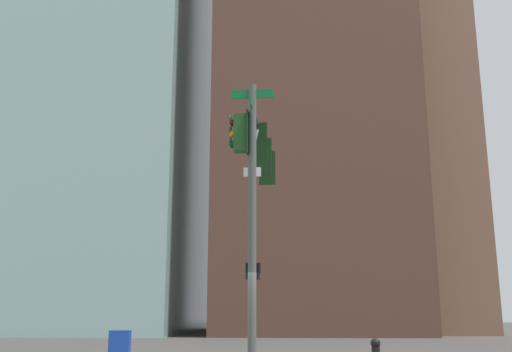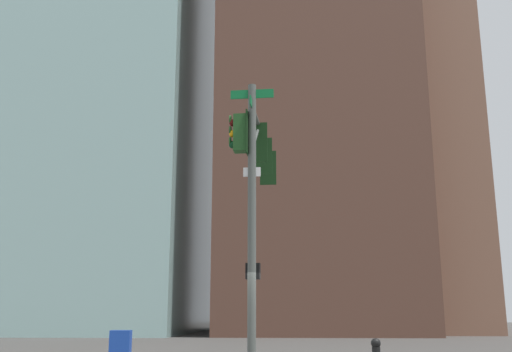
# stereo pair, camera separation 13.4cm
# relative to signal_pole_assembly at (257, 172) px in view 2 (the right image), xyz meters

# --- Properties ---
(signal_pole_assembly) EXTENTS (5.87, 1.19, 7.45)m
(signal_pole_assembly) POSITION_rel_signal_pole_assembly_xyz_m (0.00, 0.00, 0.00)
(signal_pole_assembly) COLOR #4C514C
(signal_pole_assembly) RESTS_ON ground_plane
(newspaper_box) EXTENTS (0.49, 0.60, 1.05)m
(newspaper_box) POSITION_rel_signal_pole_assembly_xyz_m (-0.63, -3.87, -4.90)
(newspaper_box) COLOR #193FA5
(newspaper_box) RESTS_ON ground_plane
(building_brick_nearside) EXTENTS (23.78, 15.07, 48.63)m
(building_brick_nearside) POSITION_rel_signal_pole_assembly_xyz_m (-34.93, 3.20, 18.88)
(building_brick_nearside) COLOR brown
(building_brick_nearside) RESTS_ON ground_plane
(building_brick_midblock) EXTENTS (17.02, 19.82, 28.29)m
(building_brick_midblock) POSITION_rel_signal_pole_assembly_xyz_m (-35.52, 6.08, 8.72)
(building_brick_midblock) COLOR #845B47
(building_brick_midblock) RESTS_ON ground_plane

